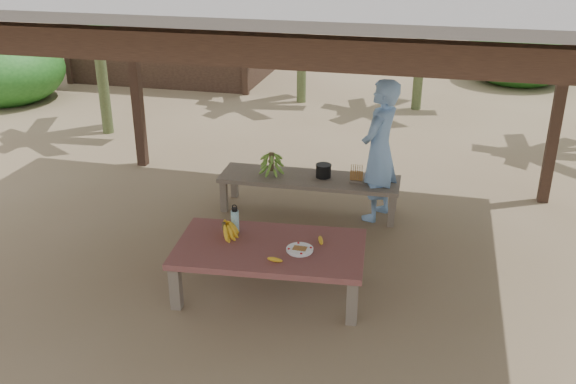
% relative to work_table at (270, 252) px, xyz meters
% --- Properties ---
extents(ground, '(80.00, 80.00, 0.00)m').
position_rel_work_table_xyz_m(ground, '(0.06, 0.61, -0.43)').
color(ground, brown).
rests_on(ground, ground).
extents(work_table, '(1.88, 1.15, 0.50)m').
position_rel_work_table_xyz_m(work_table, '(0.00, 0.00, 0.00)').
color(work_table, brown).
rests_on(work_table, ground).
extents(bench, '(2.22, 0.67, 0.45)m').
position_rel_work_table_xyz_m(bench, '(-0.02, 1.92, -0.04)').
color(bench, brown).
rests_on(bench, ground).
extents(ripe_banana_bunch, '(0.35, 0.33, 0.17)m').
position_rel_work_table_xyz_m(ripe_banana_bunch, '(-0.49, 0.08, 0.15)').
color(ripe_banana_bunch, yellow).
rests_on(ripe_banana_bunch, work_table).
extents(plate, '(0.26, 0.26, 0.04)m').
position_rel_work_table_xyz_m(plate, '(0.30, -0.04, 0.08)').
color(plate, white).
rests_on(plate, work_table).
extents(loose_banana_front, '(0.15, 0.07, 0.04)m').
position_rel_work_table_xyz_m(loose_banana_front, '(0.12, -0.28, 0.09)').
color(loose_banana_front, yellow).
rests_on(loose_banana_front, work_table).
extents(loose_banana_side, '(0.10, 0.14, 0.04)m').
position_rel_work_table_xyz_m(loose_banana_side, '(0.46, 0.19, 0.09)').
color(loose_banana_side, yellow).
rests_on(loose_banana_side, work_table).
extents(water_flask, '(0.08, 0.08, 0.30)m').
position_rel_work_table_xyz_m(water_flask, '(-0.41, 0.21, 0.19)').
color(water_flask, teal).
rests_on(water_flask, work_table).
extents(green_banana_stalk, '(0.27, 0.27, 0.30)m').
position_rel_work_table_xyz_m(green_banana_stalk, '(-0.49, 1.90, 0.16)').
color(green_banana_stalk, '#598C2D').
rests_on(green_banana_stalk, bench).
extents(cooking_pot, '(0.18, 0.18, 0.16)m').
position_rel_work_table_xyz_m(cooking_pot, '(0.15, 1.96, 0.09)').
color(cooking_pot, black).
rests_on(cooking_pot, bench).
extents(skewer_rack, '(0.18, 0.09, 0.24)m').
position_rel_work_table_xyz_m(skewer_rack, '(0.56, 1.88, 0.14)').
color(skewer_rack, '#A57F47').
rests_on(skewer_rack, bench).
extents(woman, '(0.59, 0.72, 1.71)m').
position_rel_work_table_xyz_m(woman, '(0.81, 1.94, 0.42)').
color(woman, '#6F98D2').
rests_on(woman, ground).
extents(hut, '(4.40, 3.43, 2.85)m').
position_rel_work_table_xyz_m(hut, '(-4.44, 8.61, 0.67)').
color(hut, black).
rests_on(hut, ground).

